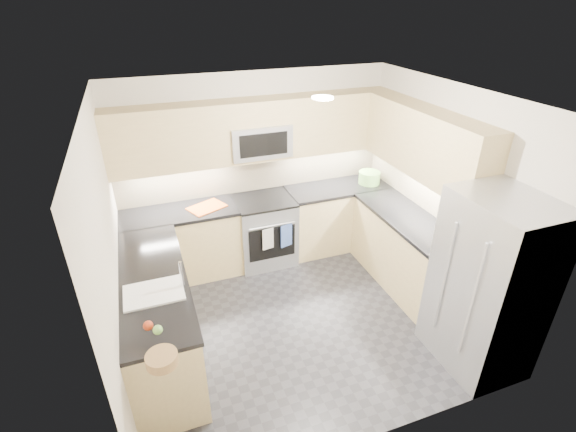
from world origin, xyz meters
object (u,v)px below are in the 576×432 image
at_px(cutting_board, 207,207).
at_px(refrigerator, 488,285).
at_px(gas_range, 265,231).
at_px(utensil_bowl, 369,178).
at_px(fruit_basket, 162,359).
at_px(microwave, 259,140).

bearing_deg(cutting_board, refrigerator, -47.86).
bearing_deg(cutting_board, gas_range, -0.07).
xyz_separation_m(gas_range, utensil_bowl, (1.55, -0.02, 0.57)).
bearing_deg(utensil_bowl, gas_range, 179.11).
bearing_deg(cutting_board, fruit_basket, -107.70).
distance_m(microwave, fruit_basket, 3.00).
xyz_separation_m(microwave, utensil_bowl, (1.55, -0.15, -0.68)).
bearing_deg(refrigerator, gas_range, 120.88).
distance_m(microwave, refrigerator, 3.04).
bearing_deg(microwave, cutting_board, -170.55).
xyz_separation_m(gas_range, microwave, (0.00, 0.12, 1.24)).
bearing_deg(microwave, gas_range, -90.00).
xyz_separation_m(refrigerator, cutting_board, (-2.20, 2.43, 0.05)).
distance_m(gas_range, microwave, 1.25).
bearing_deg(refrigerator, microwave, 119.62).
bearing_deg(cutting_board, utensil_bowl, -0.63).
bearing_deg(cutting_board, microwave, 9.45).
distance_m(gas_range, refrigerator, 2.86).
relative_size(microwave, fruit_basket, 3.28).
distance_m(refrigerator, cutting_board, 3.27).
relative_size(utensil_bowl, cutting_board, 0.68).
xyz_separation_m(microwave, cutting_board, (-0.75, -0.12, -0.75)).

